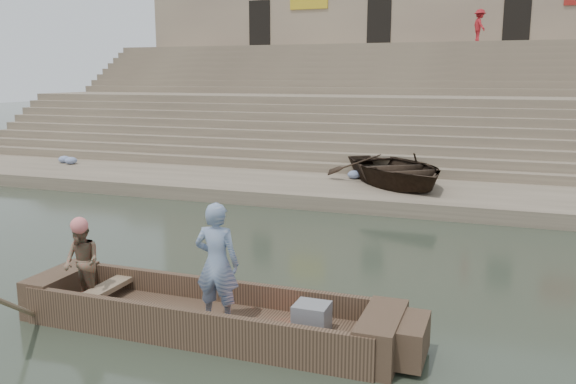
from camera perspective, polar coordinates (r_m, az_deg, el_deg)
The scene contains 14 objects.
ground at distance 10.93m, azimuth -7.04°, elevation -8.40°, with size 120.00×120.00×0.00m, color #262F23.
lower_landing at distance 18.13m, azimuth 4.40°, elevation 0.13°, with size 32.00×4.00×0.40m, color gray.
mid_landing at distance 25.21m, azimuth 9.03°, elevation 5.85°, with size 32.00×3.00×2.80m, color gray.
upper_landing at distance 32.04m, azimuth 11.51°, elevation 9.00°, with size 32.00×3.00×5.20m, color gray.
ghat_steps at distance 26.84m, azimuth 9.75°, elevation 6.99°, with size 32.00×11.00×5.20m.
building_wall at distance 36.03m, azimuth 12.67°, elevation 13.94°, with size 32.00×5.07×11.20m.
main_rowboat at distance 8.90m, azimuth -7.85°, elevation -12.30°, with size 5.00×1.30×0.22m, color brown.
rowboat_trim at distance 8.73m, azimuth -6.69°, elevation -11.35°, with size 6.04×2.63×1.94m.
standing_man at distance 8.33m, azimuth -6.80°, elevation -6.79°, with size 0.63×0.41×1.72m, color navy.
rowing_man at distance 9.59m, azimuth -19.10°, elevation -6.37°, with size 0.62×0.48×1.27m, color #2B825B.
television at distance 8.21m, azimuth 2.21°, elevation -11.92°, with size 0.46×0.42×0.40m.
beached_rowboat at distance 18.18m, azimuth 10.26°, elevation 2.18°, with size 3.29×4.61×0.95m, color #2D2116.
pedestrian at distance 30.89m, azimuth 17.82°, elevation 14.89°, with size 0.99×0.57×1.54m, color #A51B22.
cloth_bundles at distance 20.33m, azimuth -7.73°, elevation 2.20°, with size 13.46×1.86×0.26m.
Camera 1 is at (4.72, -9.17, 3.62)m, focal length 37.22 mm.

